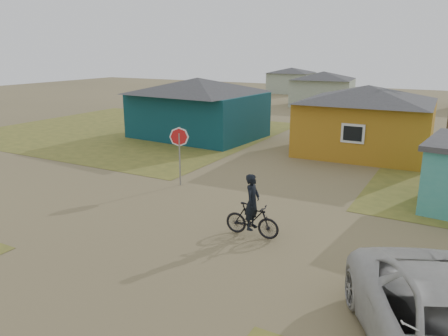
{
  "coord_description": "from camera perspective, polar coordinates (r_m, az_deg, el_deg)",
  "views": [
    {
      "loc": [
        7.42,
        -11.54,
        5.85
      ],
      "look_at": [
        -0.65,
        3.0,
        1.3
      ],
      "focal_mm": 35.0,
      "sensor_mm": 36.0,
      "label": 1
    }
  ],
  "objects": [
    {
      "name": "cyclist",
      "position": [
        14.03,
        3.69,
        -6.01
      ],
      "size": [
        1.85,
        0.68,
        2.07
      ],
      "color": "black",
      "rests_on": "ground"
    },
    {
      "name": "ground",
      "position": [
        14.91,
        -3.45,
        -7.82
      ],
      "size": [
        120.0,
        120.0,
        0.0
      ],
      "primitive_type": "plane",
      "color": "olive"
    },
    {
      "name": "house_pale_north",
      "position": [
        61.53,
        8.76,
        11.31
      ],
      "size": [
        6.28,
        5.81,
        3.4
      ],
      "color": "#A1AE96",
      "rests_on": "ground"
    },
    {
      "name": "house_pale_west",
      "position": [
        47.64,
        12.77,
        10.13
      ],
      "size": [
        7.04,
        6.15,
        3.6
      ],
      "color": "#A1AE96",
      "rests_on": "ground"
    },
    {
      "name": "house_teal",
      "position": [
        29.91,
        -3.43,
        7.99
      ],
      "size": [
        8.93,
        7.08,
        4.0
      ],
      "color": "#0A323A",
      "rests_on": "ground"
    },
    {
      "name": "grass_nw",
      "position": [
        33.09,
        -11.94,
        4.8
      ],
      "size": [
        20.0,
        18.0,
        0.0
      ],
      "primitive_type": "cube",
      "color": "olive",
      "rests_on": "ground"
    },
    {
      "name": "house_yellow",
      "position": [
        26.29,
        18.03,
        6.14
      ],
      "size": [
        7.72,
        6.76,
        3.9
      ],
      "color": "#AA731A",
      "rests_on": "ground"
    },
    {
      "name": "stop_sign",
      "position": [
        19.02,
        -5.86,
        3.26
      ],
      "size": [
        0.85,
        0.09,
        2.61
      ],
      "color": "gray",
      "rests_on": "ground"
    }
  ]
}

